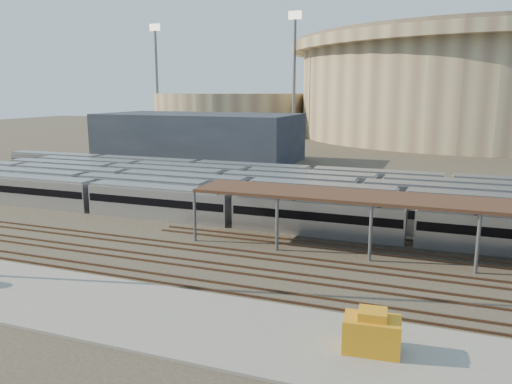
% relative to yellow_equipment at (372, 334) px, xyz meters
% --- Properties ---
extents(ground, '(420.00, 420.00, 0.00)m').
position_rel_yellow_equipment_xyz_m(ground, '(-11.51, 14.76, -1.18)').
color(ground, '#383026').
rests_on(ground, ground).
extents(apron, '(50.00, 9.00, 0.20)m').
position_rel_yellow_equipment_xyz_m(apron, '(-16.51, -0.24, -1.08)').
color(apron, gray).
rests_on(apron, ground).
extents(subway_trains, '(127.32, 23.90, 3.60)m').
position_rel_yellow_equipment_xyz_m(subway_trains, '(-11.38, 33.26, 0.62)').
color(subway_trains, '#B0B0B5').
rests_on(subway_trains, ground).
extents(empty_tracks, '(170.00, 9.62, 0.18)m').
position_rel_yellow_equipment_xyz_m(empty_tracks, '(-11.51, 9.76, -1.09)').
color(empty_tracks, '#4C3323').
rests_on(empty_tracks, ground).
extents(stadium, '(124.00, 124.00, 32.50)m').
position_rel_yellow_equipment_xyz_m(stadium, '(13.49, 154.76, 15.29)').
color(stadium, tan).
rests_on(stadium, ground).
extents(secondary_arena, '(56.00, 56.00, 14.00)m').
position_rel_yellow_equipment_xyz_m(secondary_arena, '(-71.51, 144.76, 5.82)').
color(secondary_arena, tan).
rests_on(secondary_arena, ground).
extents(service_building, '(42.00, 20.00, 10.00)m').
position_rel_yellow_equipment_xyz_m(service_building, '(-46.51, 69.76, 3.82)').
color(service_building, '#1E232D').
rests_on(service_building, ground).
extents(floodlight_0, '(4.00, 1.00, 38.40)m').
position_rel_yellow_equipment_xyz_m(floodlight_0, '(-41.51, 124.76, 19.47)').
color(floodlight_0, '#5D5D62').
rests_on(floodlight_0, ground).
extents(floodlight_1, '(4.00, 1.00, 38.40)m').
position_rel_yellow_equipment_xyz_m(floodlight_1, '(-96.51, 134.76, 19.47)').
color(floodlight_1, '#5D5D62').
rests_on(floodlight_1, ground).
extents(floodlight_3, '(4.00, 1.00, 38.40)m').
position_rel_yellow_equipment_xyz_m(floodlight_3, '(-21.51, 174.76, 19.47)').
color(floodlight_3, '#5D5D62').
rests_on(floodlight_3, ground).
extents(yellow_equipment, '(3.31, 2.24, 1.97)m').
position_rel_yellow_equipment_xyz_m(yellow_equipment, '(0.00, 0.00, 0.00)').
color(yellow_equipment, '#C27C12').
rests_on(yellow_equipment, apron).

